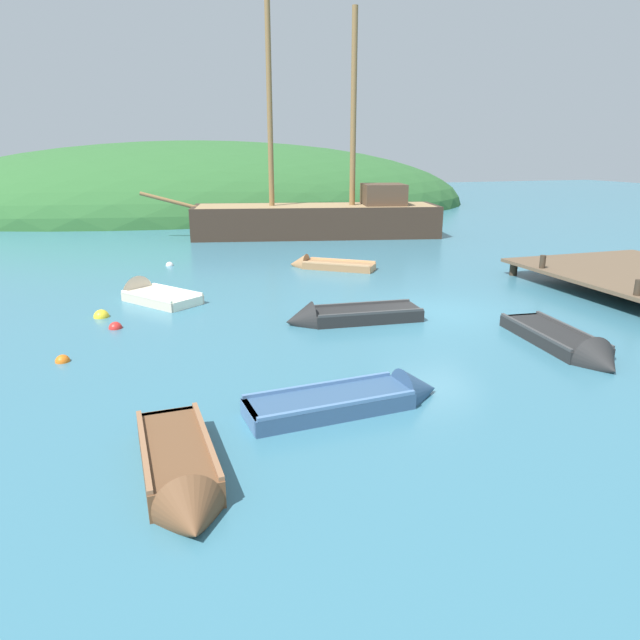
{
  "coord_description": "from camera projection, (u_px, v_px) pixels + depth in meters",
  "views": [
    {
      "loc": [
        -8.18,
        -14.09,
        4.56
      ],
      "look_at": [
        -3.67,
        -0.24,
        0.18
      ],
      "focal_mm": 31.99,
      "sensor_mm": 36.0,
      "label": 1
    }
  ],
  "objects": [
    {
      "name": "buoy_orange",
      "position": [
        63.0,
        362.0,
        12.75
      ],
      "size": [
        0.32,
        0.32,
        0.32
      ],
      "primitive_type": "sphere",
      "color": "orange",
      "rests_on": "ground"
    },
    {
      "name": "rowboat_near_dock",
      "position": [
        359.0,
        401.0,
        10.53
      ],
      "size": [
        3.82,
        1.26,
        0.98
      ],
      "rotation": [
        0.0,
        0.0,
        0.07
      ],
      "color": "#335175",
      "rests_on": "ground"
    },
    {
      "name": "rowboat_far",
      "position": [
        325.0,
        266.0,
        22.73
      ],
      "size": [
        3.33,
        2.84,
        0.92
      ],
      "rotation": [
        0.0,
        0.0,
        2.5
      ],
      "color": "#9E7047",
      "rests_on": "ground"
    },
    {
      "name": "sailing_ship",
      "position": [
        319.0,
        224.0,
        30.94
      ],
      "size": [
        15.77,
        6.1,
        13.24
      ],
      "rotation": [
        0.0,
        0.0,
        2.92
      ],
      "color": "#38281E",
      "rests_on": "ground"
    },
    {
      "name": "rowboat_center",
      "position": [
        181.0,
        474.0,
        8.07
      ],
      "size": [
        1.08,
        3.15,
        0.93
      ],
      "rotation": [
        0.0,
        0.0,
        4.75
      ],
      "color": "brown",
      "rests_on": "ground"
    },
    {
      "name": "ground_plane",
      "position": [
        437.0,
        313.0,
        16.57
      ],
      "size": [
        120.0,
        120.0,
        0.0
      ],
      "primitive_type": "plane",
      "color": "teal"
    },
    {
      "name": "buoy_red",
      "position": [
        116.0,
        328.0,
        15.12
      ],
      "size": [
        0.35,
        0.35,
        0.35
      ],
      "primitive_type": "sphere",
      "color": "red",
      "rests_on": "ground"
    },
    {
      "name": "rowboat_portside",
      "position": [
        150.0,
        297.0,
        18.0
      ],
      "size": [
        2.76,
        3.15,
        1.21
      ],
      "rotation": [
        0.0,
        0.0,
        2.2
      ],
      "color": "beige",
      "rests_on": "ground"
    },
    {
      "name": "shore_hill",
      "position": [
        204.0,
        207.0,
        46.75
      ],
      "size": [
        45.33,
        26.77,
        10.48
      ],
      "primitive_type": "ellipsoid",
      "color": "#2D602D",
      "rests_on": "ground"
    },
    {
      "name": "buoy_white",
      "position": [
        170.0,
        266.0,
        23.27
      ],
      "size": [
        0.31,
        0.31,
        0.31
      ],
      "primitive_type": "sphere",
      "color": "white",
      "rests_on": "ground"
    },
    {
      "name": "buoy_yellow",
      "position": [
        102.0,
        317.0,
        16.13
      ],
      "size": [
        0.44,
        0.44,
        0.44
      ],
      "primitive_type": "sphere",
      "color": "yellow",
      "rests_on": "ground"
    },
    {
      "name": "rowboat_outer_left",
      "position": [
        344.0,
        318.0,
        15.67
      ],
      "size": [
        3.83,
        1.37,
        1.04
      ],
      "rotation": [
        0.0,
        0.0,
        3.06
      ],
      "color": "black",
      "rests_on": "ground"
    },
    {
      "name": "rowboat_outer_right",
      "position": [
        569.0,
        347.0,
        13.42
      ],
      "size": [
        1.46,
        3.85,
        1.07
      ],
      "rotation": [
        0.0,
        0.0,
        4.62
      ],
      "color": "black",
      "rests_on": "ground"
    }
  ]
}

